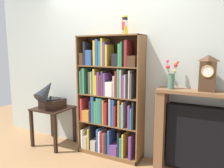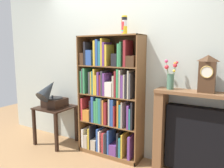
{
  "view_description": "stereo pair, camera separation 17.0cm",
  "coord_description": "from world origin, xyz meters",
  "px_view_note": "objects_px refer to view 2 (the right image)",
  "views": [
    {
      "loc": [
        1.48,
        -2.66,
        1.59
      ],
      "look_at": [
        0.03,
        0.14,
        1.09
      ],
      "focal_mm": 35.24,
      "sensor_mm": 36.0,
      "label": 1
    },
    {
      "loc": [
        1.63,
        -2.58,
        1.59
      ],
      "look_at": [
        0.03,
        0.14,
        1.09
      ],
      "focal_mm": 35.24,
      "sensor_mm": 36.0,
      "label": 2
    }
  ],
  "objects_px": {
    "cup_stack": "(124,25)",
    "gramophone": "(51,96)",
    "flower_vase": "(171,77)",
    "side_table_left": "(55,115)",
    "fireplace_mantel": "(205,137)",
    "bookshelf": "(109,101)",
    "mantel_clock": "(207,74)"
  },
  "relations": [
    {
      "from": "fireplace_mantel",
      "to": "cup_stack",
      "type": "bearing_deg",
      "value": -176.15
    },
    {
      "from": "fireplace_mantel",
      "to": "mantel_clock",
      "type": "distance_m",
      "value": 0.78
    },
    {
      "from": "side_table_left",
      "to": "flower_vase",
      "type": "distance_m",
      "value": 2.04
    },
    {
      "from": "fireplace_mantel",
      "to": "side_table_left",
      "type": "bearing_deg",
      "value": -176.15
    },
    {
      "from": "bookshelf",
      "to": "gramophone",
      "type": "xyz_separation_m",
      "value": [
        -1.01,
        -0.17,
        -0.0
      ]
    },
    {
      "from": "side_table_left",
      "to": "fireplace_mantel",
      "type": "distance_m",
      "value": 2.35
    },
    {
      "from": "side_table_left",
      "to": "gramophone",
      "type": "bearing_deg",
      "value": -90.0
    },
    {
      "from": "side_table_left",
      "to": "mantel_clock",
      "type": "distance_m",
      "value": 2.47
    },
    {
      "from": "gramophone",
      "to": "flower_vase",
      "type": "height_order",
      "value": "flower_vase"
    },
    {
      "from": "side_table_left",
      "to": "cup_stack",
      "type": "bearing_deg",
      "value": 3.84
    },
    {
      "from": "mantel_clock",
      "to": "bookshelf",
      "type": "bearing_deg",
      "value": -178.76
    },
    {
      "from": "flower_vase",
      "to": "mantel_clock",
      "type": "bearing_deg",
      "value": -0.48
    },
    {
      "from": "gramophone",
      "to": "fireplace_mantel",
      "type": "distance_m",
      "value": 2.37
    },
    {
      "from": "flower_vase",
      "to": "cup_stack",
      "type": "bearing_deg",
      "value": -175.55
    },
    {
      "from": "gramophone",
      "to": "fireplace_mantel",
      "type": "relative_size",
      "value": 0.42
    },
    {
      "from": "cup_stack",
      "to": "gramophone",
      "type": "distance_m",
      "value": 1.66
    },
    {
      "from": "gramophone",
      "to": "mantel_clock",
      "type": "xyz_separation_m",
      "value": [
        2.32,
        0.2,
        0.47
      ]
    },
    {
      "from": "side_table_left",
      "to": "bookshelf",
      "type": "bearing_deg",
      "value": 5.79
    },
    {
      "from": "fireplace_mantel",
      "to": "flower_vase",
      "type": "height_order",
      "value": "flower_vase"
    },
    {
      "from": "bookshelf",
      "to": "mantel_clock",
      "type": "xyz_separation_m",
      "value": [
        1.32,
        0.03,
        0.47
      ]
    },
    {
      "from": "bookshelf",
      "to": "fireplace_mantel",
      "type": "bearing_deg",
      "value": 2.38
    },
    {
      "from": "flower_vase",
      "to": "side_table_left",
      "type": "bearing_deg",
      "value": -175.95
    },
    {
      "from": "bookshelf",
      "to": "mantel_clock",
      "type": "height_order",
      "value": "bookshelf"
    },
    {
      "from": "mantel_clock",
      "to": "gramophone",
      "type": "bearing_deg",
      "value": -175.07
    },
    {
      "from": "bookshelf",
      "to": "mantel_clock",
      "type": "distance_m",
      "value": 1.4
    },
    {
      "from": "side_table_left",
      "to": "fireplace_mantel",
      "type": "height_order",
      "value": "fireplace_mantel"
    },
    {
      "from": "bookshelf",
      "to": "flower_vase",
      "type": "xyz_separation_m",
      "value": [
        0.89,
        0.03,
        0.4
      ]
    },
    {
      "from": "cup_stack",
      "to": "fireplace_mantel",
      "type": "distance_m",
      "value": 1.76
    },
    {
      "from": "bookshelf",
      "to": "fireplace_mantel",
      "type": "relative_size",
      "value": 1.46
    },
    {
      "from": "side_table_left",
      "to": "mantel_clock",
      "type": "bearing_deg",
      "value": 3.22
    },
    {
      "from": "side_table_left",
      "to": "flower_vase",
      "type": "height_order",
      "value": "flower_vase"
    },
    {
      "from": "mantel_clock",
      "to": "flower_vase",
      "type": "relative_size",
      "value": 1.17
    }
  ]
}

